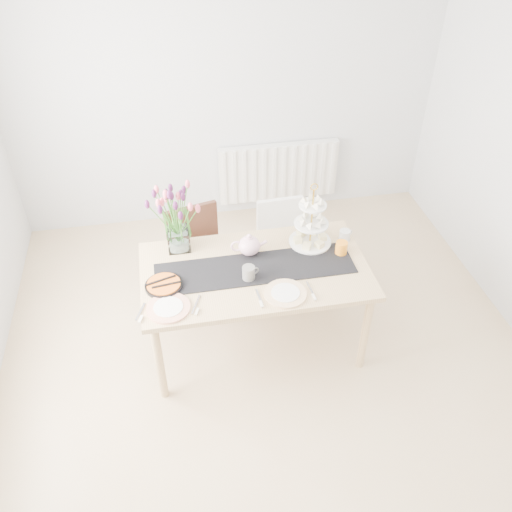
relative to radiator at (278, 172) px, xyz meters
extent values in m
plane|color=tan|center=(-0.50, -2.19, -0.45)|extent=(4.50, 4.50, 0.00)
plane|color=white|center=(-0.50, -2.19, 2.15)|extent=(4.50, 4.50, 0.00)
plane|color=silver|center=(-0.50, 0.06, 0.85)|extent=(4.00, 0.00, 4.00)
cube|color=white|center=(0.00, 0.00, 0.00)|extent=(1.20, 0.08, 0.60)
cube|color=tan|center=(-0.57, -1.79, 0.28)|extent=(1.60, 0.90, 0.04)
cylinder|color=tan|center=(-1.30, -2.17, -0.09)|extent=(0.06, 0.06, 0.71)
cylinder|color=tan|center=(0.16, -2.17, -0.09)|extent=(0.06, 0.06, 0.71)
cylinder|color=tan|center=(-1.30, -1.41, -0.09)|extent=(0.06, 0.06, 0.71)
cylinder|color=tan|center=(0.16, -1.41, -0.09)|extent=(0.06, 0.06, 0.71)
cube|color=#381C14|center=(-0.91, -1.28, -0.01)|extent=(0.52, 0.52, 0.04)
cube|color=#381C14|center=(-0.95, -1.09, 0.21)|extent=(0.42, 0.14, 0.41)
cylinder|color=#381C14|center=(-1.04, -1.50, -0.24)|extent=(0.04, 0.04, 0.42)
cylinder|color=#381C14|center=(-0.69, -1.41, -0.24)|extent=(0.04, 0.04, 0.42)
cylinder|color=#381C14|center=(-1.13, -1.15, -0.24)|extent=(0.04, 0.04, 0.42)
cylinder|color=#381C14|center=(-0.78, -1.06, -0.24)|extent=(0.04, 0.04, 0.42)
cube|color=white|center=(-0.21, -1.18, -0.05)|extent=(0.41, 0.41, 0.04)
cube|color=white|center=(-0.21, -1.00, 0.15)|extent=(0.39, 0.06, 0.37)
cylinder|color=white|center=(-0.38, -1.37, -0.26)|extent=(0.04, 0.04, 0.38)
cylinder|color=white|center=(-0.02, -1.35, -0.26)|extent=(0.04, 0.04, 0.38)
cylinder|color=white|center=(-0.39, -1.01, -0.26)|extent=(0.04, 0.04, 0.38)
cylinder|color=white|center=(-0.04, -0.99, -0.26)|extent=(0.04, 0.04, 0.38)
cube|color=black|center=(-0.57, -1.79, 0.30)|extent=(1.40, 0.35, 0.01)
cube|color=silver|center=(-1.07, -1.45, 0.38)|extent=(0.16, 0.16, 0.16)
cylinder|color=gold|center=(-0.11, -1.57, 0.53)|extent=(0.01, 0.01, 0.46)
cylinder|color=white|center=(-0.11, -1.57, 0.32)|extent=(0.32, 0.32, 0.01)
cylinder|color=white|center=(-0.11, -1.57, 0.48)|extent=(0.25, 0.25, 0.01)
cylinder|color=white|center=(-0.11, -1.57, 0.64)|extent=(0.20, 0.20, 0.01)
cylinder|color=silver|center=(0.15, -1.57, 0.34)|extent=(0.10, 0.10, 0.08)
cylinder|color=black|center=(-1.21, -1.86, 0.31)|extent=(0.26, 0.26, 0.02)
cylinder|color=orange|center=(-1.21, -1.86, 0.33)|extent=(0.23, 0.23, 0.01)
cylinder|color=slate|center=(-0.63, -1.88, 0.35)|extent=(0.11, 0.11, 0.10)
cylinder|color=orange|center=(0.07, -1.73, 0.35)|extent=(0.12, 0.12, 0.10)
cylinder|color=silver|center=(-1.19, -2.07, 0.31)|extent=(0.37, 0.37, 0.01)
cylinder|color=white|center=(-0.42, -2.08, 0.31)|extent=(0.31, 0.31, 0.01)
camera|label=1|loc=(-1.10, -4.64, 2.76)|focal=38.00mm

